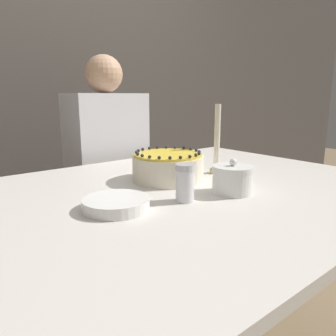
{
  "coord_description": "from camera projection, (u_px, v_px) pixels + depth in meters",
  "views": [
    {
      "loc": [
        -0.72,
        -0.8,
        1.05
      ],
      "look_at": [
        0.03,
        0.12,
        0.79
      ],
      "focal_mm": 35.0,
      "sensor_mm": 36.0,
      "label": 1
    }
  ],
  "objects": [
    {
      "name": "wall_behind",
      "position": [
        35.0,
        55.0,
        2.05
      ],
      "size": [
        8.0,
        0.05,
        2.6
      ],
      "color": "#4C4742",
      "rests_on": "ground_plane"
    },
    {
      "name": "candle",
      "position": [
        217.0,
        146.0,
        1.31
      ],
      "size": [
        0.05,
        0.05,
        0.28
      ],
      "color": "tan",
      "rests_on": "dining_table"
    },
    {
      "name": "cake",
      "position": [
        168.0,
        167.0,
        1.21
      ],
      "size": [
        0.26,
        0.26,
        0.11
      ],
      "color": "#EFE5CC",
      "rests_on": "dining_table"
    },
    {
      "name": "person_man_blue_shirt",
      "position": [
        108.0,
        188.0,
        1.82
      ],
      "size": [
        0.4,
        0.34,
        1.25
      ],
      "rotation": [
        0.0,
        0.0,
        3.14
      ],
      "color": "#2D2D38",
      "rests_on": "ground_plane"
    },
    {
      "name": "sugar_bowl",
      "position": [
        233.0,
        179.0,
        1.05
      ],
      "size": [
        0.13,
        0.13,
        0.11
      ],
      "color": "white",
      "rests_on": "dining_table"
    },
    {
      "name": "sugar_shaker",
      "position": [
        185.0,
        183.0,
        0.96
      ],
      "size": [
        0.06,
        0.06,
        0.11
      ],
      "color": "white",
      "rests_on": "dining_table"
    },
    {
      "name": "plate_stack",
      "position": [
        116.0,
        204.0,
        0.9
      ],
      "size": [
        0.19,
        0.19,
        0.03
      ],
      "color": "white",
      "rests_on": "dining_table"
    },
    {
      "name": "dining_table",
      "position": [
        184.0,
        214.0,
        1.14
      ],
      "size": [
        1.52,
        1.13,
        0.74
      ],
      "color": "beige",
      "rests_on": "ground_plane"
    }
  ]
}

